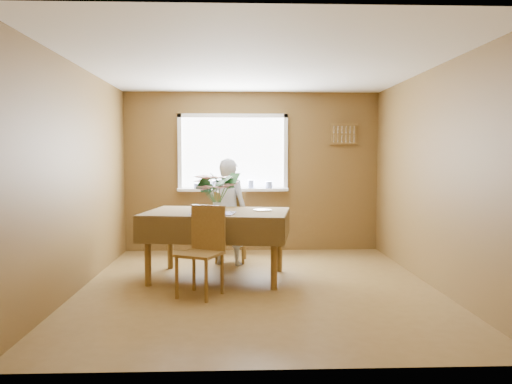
{
  "coord_description": "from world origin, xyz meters",
  "views": [
    {
      "loc": [
        -0.23,
        -5.63,
        1.48
      ],
      "look_at": [
        0.0,
        0.55,
        1.05
      ],
      "focal_mm": 35.0,
      "sensor_mm": 36.0,
      "label": 1
    }
  ],
  "objects_px": {
    "chair_near": "(204,246)",
    "flower_bouquet": "(217,189)",
    "chair_far": "(230,224)",
    "dining_table": "(217,219)",
    "seated_woman": "(228,212)"
  },
  "relations": [
    {
      "from": "chair_far",
      "to": "chair_near",
      "type": "height_order",
      "value": "chair_far"
    },
    {
      "from": "dining_table",
      "to": "chair_far",
      "type": "bearing_deg",
      "value": 89.37
    },
    {
      "from": "chair_far",
      "to": "chair_near",
      "type": "relative_size",
      "value": 1.05
    },
    {
      "from": "flower_bouquet",
      "to": "seated_woman",
      "type": "bearing_deg",
      "value": 83.73
    },
    {
      "from": "dining_table",
      "to": "chair_near",
      "type": "xyz_separation_m",
      "value": [
        -0.12,
        -0.72,
        -0.2
      ]
    },
    {
      "from": "chair_far",
      "to": "flower_bouquet",
      "type": "relative_size",
      "value": 1.94
    },
    {
      "from": "chair_near",
      "to": "flower_bouquet",
      "type": "relative_size",
      "value": 1.85
    },
    {
      "from": "chair_far",
      "to": "flower_bouquet",
      "type": "height_order",
      "value": "flower_bouquet"
    },
    {
      "from": "chair_near",
      "to": "seated_woman",
      "type": "distance_m",
      "value": 1.53
    },
    {
      "from": "dining_table",
      "to": "seated_woman",
      "type": "height_order",
      "value": "seated_woman"
    },
    {
      "from": "dining_table",
      "to": "chair_near",
      "type": "distance_m",
      "value": 0.76
    },
    {
      "from": "seated_woman",
      "to": "chair_near",
      "type": "bearing_deg",
      "value": 99.68
    },
    {
      "from": "chair_far",
      "to": "seated_woman",
      "type": "xyz_separation_m",
      "value": [
        -0.03,
        -0.12,
        0.19
      ]
    },
    {
      "from": "chair_near",
      "to": "dining_table",
      "type": "bearing_deg",
      "value": 106.01
    },
    {
      "from": "seated_woman",
      "to": "flower_bouquet",
      "type": "bearing_deg",
      "value": 102.49
    }
  ]
}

